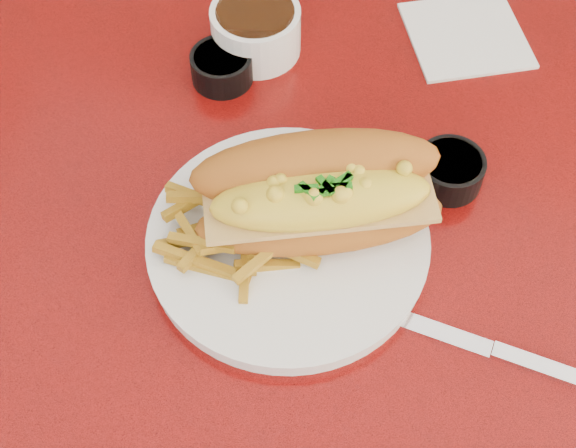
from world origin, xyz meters
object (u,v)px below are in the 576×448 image
(sauce_cup_right, at_px, (450,170))
(diner_table, at_px, (339,289))
(gravy_ramekin, at_px, (256,29))
(sauce_cup_left, at_px, (222,66))
(mac_hoagie, at_px, (319,194))
(knife, at_px, (481,346))
(booth_bench_far, at_px, (437,30))
(fork, at_px, (227,240))
(dinner_plate, at_px, (288,242))

(sauce_cup_right, bearing_deg, diner_table, -144.90)
(gravy_ramekin, xyz_separation_m, sauce_cup_left, (-0.02, -0.05, -0.01))
(diner_table, height_order, mac_hoagie, mac_hoagie)
(gravy_ramekin, relative_size, knife, 0.53)
(booth_bench_far, xyz_separation_m, knife, (0.15, -0.92, 0.49))
(booth_bench_far, distance_m, fork, 1.03)
(booth_bench_far, height_order, dinner_plate, booth_bench_far)
(sauce_cup_right, xyz_separation_m, knife, (0.06, -0.17, -0.02))
(dinner_plate, bearing_deg, gravy_ramekin, 114.89)
(gravy_ramekin, bearing_deg, fork, -77.08)
(mac_hoagie, xyz_separation_m, gravy_ramekin, (-0.13, 0.21, -0.03))
(dinner_plate, bearing_deg, diner_table, 55.83)
(booth_bench_far, height_order, sauce_cup_right, booth_bench_far)
(diner_table, distance_m, gravy_ramekin, 0.30)
(diner_table, distance_m, mac_hoagie, 0.23)
(sauce_cup_left, xyz_separation_m, knife, (0.32, -0.23, -0.02))
(mac_hoagie, xyz_separation_m, fork, (-0.07, -0.04, -0.04))
(mac_hoagie, height_order, fork, mac_hoagie)
(diner_table, height_order, dinner_plate, dinner_plate)
(knife, bearing_deg, booth_bench_far, 103.77)
(fork, bearing_deg, diner_table, -42.20)
(fork, bearing_deg, sauce_cup_right, -44.78)
(dinner_plate, height_order, gravy_ramekin, gravy_ramekin)
(fork, distance_m, sauce_cup_right, 0.23)
(mac_hoagie, height_order, sauce_cup_right, mac_hoagie)
(sauce_cup_right, bearing_deg, knife, -69.92)
(mac_hoagie, xyz_separation_m, sauce_cup_right, (0.11, 0.10, -0.04))
(mac_hoagie, xyz_separation_m, sauce_cup_left, (-0.15, 0.16, -0.04))
(dinner_plate, bearing_deg, booth_bench_far, 87.27)
(booth_bench_far, xyz_separation_m, gravy_ramekin, (-0.15, -0.63, 0.51))
(diner_table, height_order, booth_bench_far, booth_bench_far)
(gravy_ramekin, height_order, sauce_cup_right, gravy_ramekin)
(knife, bearing_deg, dinner_plate, 170.63)
(mac_hoagie, distance_m, gravy_ramekin, 0.25)
(mac_hoagie, distance_m, knife, 0.19)
(sauce_cup_left, relative_size, sauce_cup_right, 0.90)
(mac_hoagie, relative_size, fork, 1.82)
(booth_bench_far, bearing_deg, sauce_cup_right, -83.54)
(booth_bench_far, xyz_separation_m, dinner_plate, (-0.04, -0.87, 0.49))
(diner_table, distance_m, knife, 0.25)
(booth_bench_far, distance_m, dinner_plate, 1.00)
(knife, bearing_deg, sauce_cup_right, 114.79)
(diner_table, bearing_deg, dinner_plate, -124.17)
(booth_bench_far, xyz_separation_m, fork, (-0.09, -0.89, 0.50))
(mac_hoagie, distance_m, sauce_cup_right, 0.15)
(fork, bearing_deg, dinner_plate, -62.56)
(diner_table, distance_m, booth_bench_far, 0.87)
(fork, relative_size, knife, 0.65)
(booth_bench_far, distance_m, gravy_ramekin, 0.83)
(dinner_plate, xyz_separation_m, sauce_cup_right, (0.13, 0.12, 0.01))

